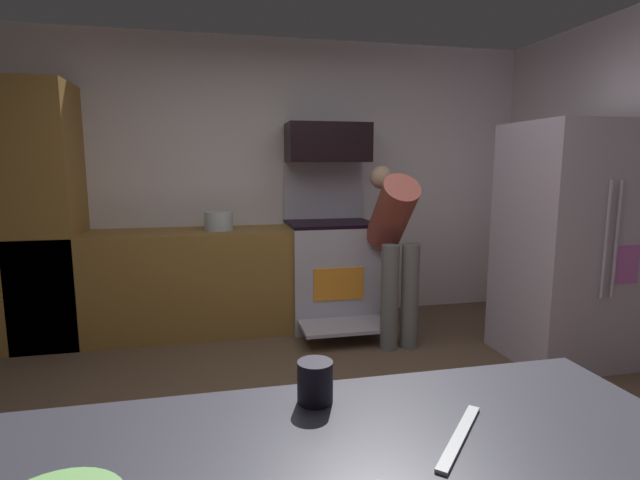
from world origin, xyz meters
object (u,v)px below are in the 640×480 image
person_cook (394,238)px  mug_coffee (315,382)px  refrigerator (568,244)px  stock_pot (219,221)px  microwave (328,143)px  oven_range (330,270)px

person_cook → mug_coffee: 2.86m
refrigerator → stock_pot: 2.79m
microwave → mug_coffee: 3.43m
person_cook → stock_pot: bearing=157.0°
person_cook → microwave: bearing=120.6°
refrigerator → stock_pot: refrigerator is taller
person_cook → oven_range: bearing=124.7°
oven_range → microwave: bearing=90.0°
oven_range → person_cook: bearing=-55.3°
microwave → person_cook: bearing=-59.4°
mug_coffee → microwave: bearing=76.2°
microwave → refrigerator: microwave is taller
oven_range → person_cook: oven_range is taller
oven_range → stock_pot: (-0.99, 0.02, 0.48)m
refrigerator → person_cook: refrigerator is taller
microwave → refrigerator: (1.54, -1.26, -0.78)m
microwave → refrigerator: bearing=-39.4°
refrigerator → microwave: bearing=140.6°
person_cook → refrigerator: bearing=-27.6°
oven_range → mug_coffee: oven_range is taller
mug_coffee → stock_pot: (-0.18, 3.18, 0.03)m
mug_coffee → person_cook: bearing=65.2°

